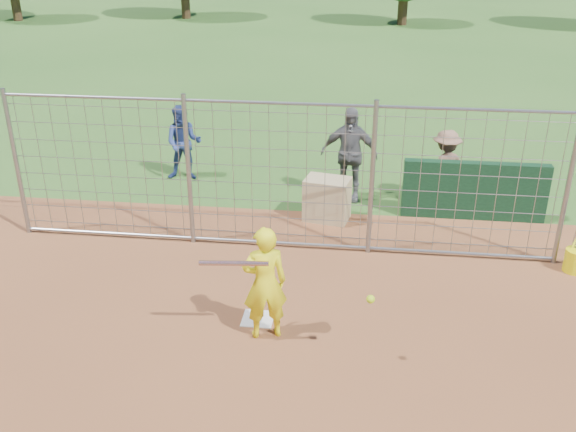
# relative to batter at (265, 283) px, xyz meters

# --- Properties ---
(ground) EXTENTS (100.00, 100.00, 0.00)m
(ground) POSITION_rel_batter_xyz_m (-0.16, 0.54, -0.80)
(ground) COLOR #2D591E
(ground) RESTS_ON ground
(home_plate) EXTENTS (0.43, 0.43, 0.02)m
(home_plate) POSITION_rel_batter_xyz_m (-0.16, 0.34, -0.79)
(home_plate) COLOR silver
(home_plate) RESTS_ON ground
(dugout_wall) EXTENTS (2.60, 0.20, 1.10)m
(dugout_wall) POSITION_rel_batter_xyz_m (3.24, 4.14, -0.25)
(dugout_wall) COLOR #11381E
(dugout_wall) RESTS_ON ground
(batter) EXTENTS (0.67, 0.54, 1.60)m
(batter) POSITION_rel_batter_xyz_m (0.00, 0.00, 0.00)
(batter) COLOR #FFF716
(batter) RESTS_ON ground
(bystander_a) EXTENTS (0.84, 0.68, 1.60)m
(bystander_a) POSITION_rel_batter_xyz_m (-2.59, 5.46, -0.00)
(bystander_a) COLOR navy
(bystander_a) RESTS_ON ground
(bystander_b) EXTENTS (1.13, 0.54, 1.88)m
(bystander_b) POSITION_rel_batter_xyz_m (0.90, 4.77, 0.14)
(bystander_b) COLOR #5B5C60
(bystander_b) RESTS_ON ground
(bystander_c) EXTENTS (1.11, 0.96, 1.49)m
(bystander_c) POSITION_rel_batter_xyz_m (2.75, 4.78, -0.06)
(bystander_c) COLOR #855D48
(bystander_c) RESTS_ON ground
(equipment_bin) EXTENTS (0.89, 0.69, 0.80)m
(equipment_bin) POSITION_rel_batter_xyz_m (0.56, 3.77, -0.40)
(equipment_bin) COLOR tan
(equipment_bin) RESTS_ON ground
(equipment_in_play) EXTENTS (2.17, 0.33, 0.35)m
(equipment_in_play) POSITION_rel_batter_xyz_m (0.07, -0.33, 0.36)
(equipment_in_play) COLOR silver
(equipment_in_play) RESTS_ON ground
(bucket_with_bats) EXTENTS (0.34, 0.39, 0.97)m
(bucket_with_bats) POSITION_rel_batter_xyz_m (4.58, 2.30, -0.56)
(bucket_with_bats) COLOR yellow
(bucket_with_bats) RESTS_ON ground
(backstop_fence) EXTENTS (9.08, 0.08, 2.60)m
(backstop_fence) POSITION_rel_batter_xyz_m (-0.16, 2.54, 0.46)
(backstop_fence) COLOR gray
(backstop_fence) RESTS_ON ground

